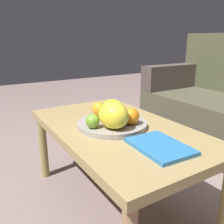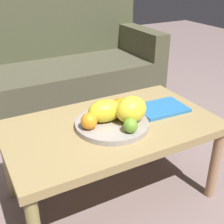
% 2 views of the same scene
% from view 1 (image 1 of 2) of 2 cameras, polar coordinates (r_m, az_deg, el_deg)
% --- Properties ---
extents(ground_plane, '(8.00, 8.00, 0.00)m').
position_cam_1_polar(ground_plane, '(1.41, 1.07, -20.31)').
color(ground_plane, gray).
extents(coffee_table, '(1.00, 0.58, 0.44)m').
position_cam_1_polar(coffee_table, '(1.21, 1.17, -5.69)').
color(coffee_table, '#9E8452').
rests_on(coffee_table, ground_plane).
extents(fruit_bowl, '(0.34, 0.34, 0.03)m').
position_cam_1_polar(fruit_bowl, '(1.19, 0.00, -2.88)').
color(fruit_bowl, '#9E9691').
rests_on(fruit_bowl, coffee_table).
extents(melon_large_front, '(0.17, 0.12, 0.10)m').
position_cam_1_polar(melon_large_front, '(1.20, 0.52, 0.53)').
color(melon_large_front, yellow).
rests_on(melon_large_front, fruit_bowl).
extents(melon_smaller_beside, '(0.17, 0.15, 0.12)m').
position_cam_1_polar(melon_smaller_beside, '(1.08, 0.35, -0.75)').
color(melon_smaller_beside, yellow).
rests_on(melon_smaller_beside, fruit_bowl).
extents(orange_front, '(0.08, 0.08, 0.08)m').
position_cam_1_polar(orange_front, '(1.14, 4.53, -1.00)').
color(orange_front, orange).
rests_on(orange_front, fruit_bowl).
extents(orange_left, '(0.07, 0.07, 0.07)m').
position_cam_1_polar(orange_left, '(1.27, -3.07, 0.72)').
color(orange_left, orange).
rests_on(orange_left, fruit_bowl).
extents(apple_front, '(0.06, 0.06, 0.06)m').
position_cam_1_polar(apple_front, '(1.10, -4.60, -2.19)').
color(apple_front, '#6DA32F').
rests_on(apple_front, fruit_bowl).
extents(banana_bunch, '(0.16, 0.13, 0.06)m').
position_cam_1_polar(banana_bunch, '(1.18, 1.77, -1.08)').
color(banana_bunch, yellow).
rests_on(banana_bunch, fruit_bowl).
extents(magazine, '(0.26, 0.19, 0.02)m').
position_cam_1_polar(magazine, '(0.98, 11.22, -7.94)').
color(magazine, '#2A71B3').
rests_on(magazine, coffee_table).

